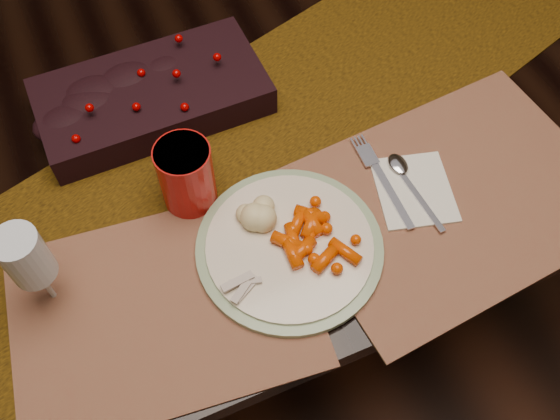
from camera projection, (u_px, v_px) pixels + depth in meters
name	position (u px, v px, depth m)	size (l,w,h in m)	color
floor	(250.00, 280.00, 1.73)	(5.00, 5.00, 0.00)	black
dining_table	(243.00, 209.00, 1.41)	(1.80, 1.00, 0.75)	black
table_runner	(232.00, 159.00, 1.02)	(1.79, 0.37, 0.00)	#542D11
centerpiece	(151.00, 93.00, 1.04)	(0.38, 0.19, 0.08)	black
placemat_main	(453.00, 197.00, 0.98)	(0.48, 0.35, 0.00)	brown
placemat_second	(163.00, 308.00, 0.88)	(0.42, 0.31, 0.00)	#97603B
dinner_plate	(290.00, 247.00, 0.92)	(0.28, 0.28, 0.02)	beige
baby_carrots	(318.00, 236.00, 0.91)	(0.11, 0.09, 0.02)	#D23E00
mashed_potatoes	(260.00, 215.00, 0.92)	(0.07, 0.07, 0.04)	beige
turkey_shreds	(248.00, 287.00, 0.87)	(0.06, 0.05, 0.01)	tan
napkin	(414.00, 190.00, 0.98)	(0.12, 0.13, 0.00)	white
fork	(386.00, 185.00, 0.98)	(0.03, 0.17, 0.00)	white
spoon	(414.00, 190.00, 0.97)	(0.03, 0.15, 0.00)	silver
red_cup	(186.00, 175.00, 0.93)	(0.08, 0.08, 0.12)	#B1120E
wine_glass	(35.00, 270.00, 0.82)	(0.06, 0.06, 0.16)	silver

